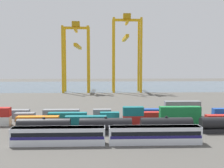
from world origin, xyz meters
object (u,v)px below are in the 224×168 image
(passenger_train, at_px, (107,135))
(shipping_container_4, at_px, (133,120))
(shipping_container_11, at_px, (68,117))
(shipping_container_3, at_px, (86,120))
(freight_tank_row, at_px, (166,125))
(shipping_container_13, at_px, (151,116))
(gantry_crane_west, at_px, (77,50))
(shipping_container_10, at_px, (25,117))
(shipping_container_15, at_px, (61,113))
(gantry_crane_central, at_px, (126,46))
(shipping_container_18, at_px, (182,112))
(shipping_container_16, at_px, (102,113))
(shipping_container_17, at_px, (142,113))

(passenger_train, relative_size, shipping_container_4, 6.92)
(passenger_train, xyz_separation_m, shipping_container_11, (-11.99, 24.58, -0.84))
(shipping_container_3, bearing_deg, freight_tank_row, -25.43)
(shipping_container_13, relative_size, gantry_crane_west, 0.13)
(shipping_container_4, relative_size, shipping_container_10, 1.00)
(shipping_container_11, bearing_deg, shipping_container_15, 116.52)
(shipping_container_11, bearing_deg, shipping_container_13, 0.00)
(shipping_container_15, bearing_deg, shipping_container_3, -51.82)
(freight_tank_row, xyz_separation_m, gantry_crane_west, (-33.23, 105.27, 24.83))
(freight_tank_row, relative_size, shipping_container_3, 6.26)
(shipping_container_11, relative_size, gantry_crane_central, 0.24)
(shipping_container_18, xyz_separation_m, gantry_crane_central, (-11.54, 82.91, 28.79))
(shipping_container_15, distance_m, shipping_container_16, 13.71)
(shipping_container_11, bearing_deg, shipping_container_16, 27.55)
(passenger_train, xyz_separation_m, shipping_container_17, (12.60, 30.26, -0.84))
(shipping_container_13, distance_m, gantry_crane_west, 98.51)
(freight_tank_row, distance_m, shipping_container_13, 15.85)
(shipping_container_3, xyz_separation_m, shipping_container_16, (4.79, 11.35, 0.00))
(freight_tank_row, height_order, shipping_container_15, freight_tank_row)
(shipping_container_11, height_order, gantry_crane_west, gantry_crane_west)
(shipping_container_13, height_order, gantry_crane_central, gantry_crane_central)
(freight_tank_row, xyz_separation_m, shipping_container_10, (-40.67, 15.81, -0.78))
(shipping_container_3, height_order, shipping_container_4, same)
(shipping_container_10, height_order, shipping_container_16, same)
(shipping_container_11, xyz_separation_m, shipping_container_13, (26.51, 0.00, 0.00))
(shipping_container_4, bearing_deg, freight_tank_row, -54.03)
(shipping_container_18, relative_size, gantry_crane_central, 0.24)
(freight_tank_row, xyz_separation_m, shipping_container_11, (-27.41, 15.81, -0.78))
(shipping_container_13, bearing_deg, shipping_container_3, -164.47)
(shipping_container_17, height_order, shipping_container_18, same)
(shipping_container_3, xyz_separation_m, shipping_container_15, (-8.93, 11.35, 0.00))
(freight_tank_row, relative_size, shipping_container_18, 6.26)
(shipping_container_16, bearing_deg, shipping_container_13, -19.95)
(shipping_container_16, bearing_deg, shipping_container_11, -152.45)
(passenger_train, relative_size, shipping_container_10, 6.92)
(passenger_train, distance_m, gantry_crane_central, 117.50)
(shipping_container_11, bearing_deg, shipping_container_18, 8.43)
(gantry_crane_central, bearing_deg, shipping_container_4, -94.07)
(freight_tank_row, relative_size, gantry_crane_west, 1.68)
(freight_tank_row, bearing_deg, shipping_container_15, 144.61)
(shipping_container_16, distance_m, gantry_crane_central, 89.19)
(shipping_container_17, bearing_deg, shipping_container_18, 0.00)
(shipping_container_4, distance_m, shipping_container_16, 14.59)
(shipping_container_13, bearing_deg, gantry_crane_west, 109.87)
(gantry_crane_west, bearing_deg, shipping_container_4, -74.78)
(passenger_train, relative_size, shipping_container_18, 3.45)
(shipping_container_3, xyz_separation_m, gantry_crane_central, (20.67, 94.26, 28.79))
(freight_tank_row, xyz_separation_m, shipping_container_16, (-16.53, 21.48, -0.78))
(freight_tank_row, bearing_deg, shipping_container_18, 63.11)
(shipping_container_13, bearing_deg, gantry_crane_central, 89.84)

